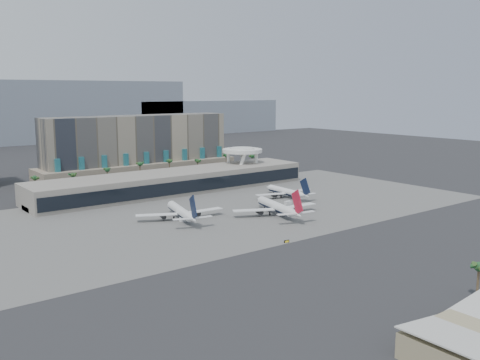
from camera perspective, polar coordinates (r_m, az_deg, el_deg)
ground at (r=230.63m, az=7.19°, el=-5.31°), size 900.00×900.00×0.00m
apron_pad at (r=271.19m, az=-1.02°, el=-2.98°), size 260.00×130.00×0.06m
mountain_ridge at (r=655.10m, az=-21.27°, el=6.37°), size 680.00×60.00×70.00m
hotel at (r=374.34m, az=-10.77°, el=2.93°), size 140.00×30.00×42.00m
terminal at (r=314.87m, az=-6.99°, el=-0.09°), size 170.00×32.50×14.50m
saucer_structure at (r=348.94m, az=0.24°, el=2.90°), size 26.00×26.00×21.89m
palm_row at (r=347.91m, az=-8.97°, el=1.44°), size 157.80×2.80×13.10m
airliner_left at (r=247.57m, az=-6.30°, el=-3.37°), size 40.70×42.24×14.87m
airliner_centre at (r=255.51m, az=3.99°, el=-2.88°), size 43.05×44.69×15.70m
airliner_right at (r=297.72m, az=4.93°, el=-1.23°), size 37.17×38.35×13.23m
service_vehicle_a at (r=244.92m, az=-5.95°, el=-4.15°), size 4.42×2.41×2.09m
service_vehicle_b at (r=279.41m, az=5.14°, el=-2.44°), size 3.87×2.33×1.94m
taxiway_sign at (r=210.78m, az=5.00°, el=-6.55°), size 2.38×0.60×1.07m
near_palm_a at (r=168.13m, az=24.11°, el=-8.90°), size 6.00×6.00×10.85m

